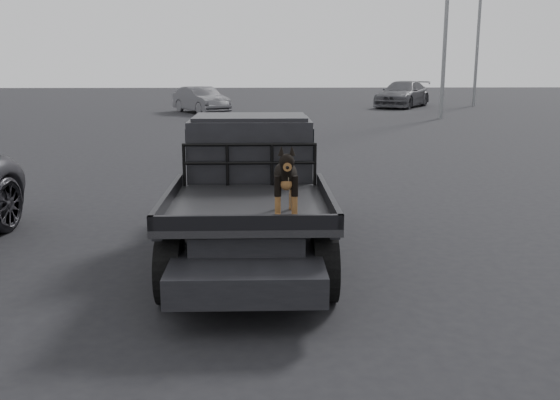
{
  "coord_description": "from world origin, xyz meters",
  "views": [
    {
      "loc": [
        0.94,
        -6.3,
        2.54
      ],
      "look_at": [
        1.12,
        -0.45,
        1.25
      ],
      "focal_mm": 40.0,
      "sensor_mm": 36.0,
      "label": 1
    }
  ],
  "objects_px": {
    "flatbed_ute": "(250,222)",
    "distant_car_b": "(403,94)",
    "distant_car_a": "(201,100)",
    "dog": "(286,180)"
  },
  "relations": [
    {
      "from": "flatbed_ute",
      "to": "distant_car_b",
      "type": "relative_size",
      "value": 1.05
    },
    {
      "from": "flatbed_ute",
      "to": "distant_car_b",
      "type": "distance_m",
      "value": 29.77
    },
    {
      "from": "distant_car_a",
      "to": "distant_car_b",
      "type": "relative_size",
      "value": 0.79
    },
    {
      "from": "distant_car_b",
      "to": "distant_car_a",
      "type": "bearing_deg",
      "value": -129.39
    },
    {
      "from": "dog",
      "to": "distant_car_a",
      "type": "xyz_separation_m",
      "value": [
        -3.35,
        25.88,
        -0.62
      ]
    },
    {
      "from": "dog",
      "to": "distant_car_b",
      "type": "height_order",
      "value": "dog"
    },
    {
      "from": "dog",
      "to": "distant_car_b",
      "type": "relative_size",
      "value": 0.14
    },
    {
      "from": "dog",
      "to": "distant_car_b",
      "type": "bearing_deg",
      "value": 74.98
    },
    {
      "from": "flatbed_ute",
      "to": "dog",
      "type": "distance_m",
      "value": 1.71
    },
    {
      "from": "flatbed_ute",
      "to": "dog",
      "type": "xyz_separation_m",
      "value": [
        0.42,
        -1.43,
        0.83
      ]
    }
  ]
}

